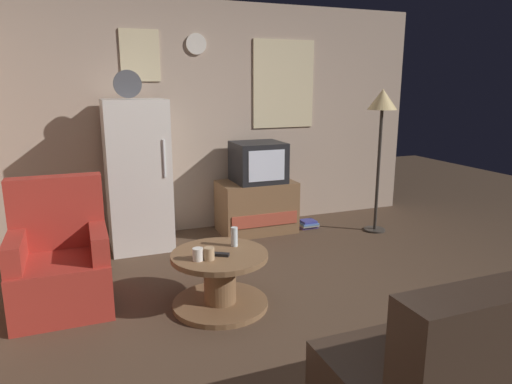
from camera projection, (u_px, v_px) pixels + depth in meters
The scene contains 13 objects.
ground_plane at pixel (303, 322), 3.25m from camera, with size 12.00×12.00×0.00m, color #4C3828.
wall_with_art at pixel (207, 118), 5.18m from camera, with size 5.20×0.12×2.52m.
fridge at pixel (137, 175), 4.61m from camera, with size 0.60×0.62×1.77m.
tv_stand at pixel (256, 207), 5.20m from camera, with size 0.84×0.53×0.58m.
crt_tv at pixel (258, 162), 5.09m from camera, with size 0.54×0.51×0.44m.
standing_lamp at pixel (382, 111), 4.97m from camera, with size 0.32×0.32×1.59m.
coffee_table at pixel (220, 280), 3.44m from camera, with size 0.72×0.72×0.43m.
wine_glass at pixel (234, 237), 3.52m from camera, with size 0.05×0.05×0.15m, color silver.
mug_ceramic_white at pixel (198, 254), 3.24m from camera, with size 0.08×0.08×0.09m, color silver.
mug_ceramic_tan at pixel (209, 254), 3.25m from camera, with size 0.08×0.08×0.09m, color tan.
remote_control at pixel (219, 254), 3.33m from camera, with size 0.15×0.04×0.02m, color black.
armchair at pixel (61, 263), 3.43m from camera, with size 0.68×0.68×0.96m.
book_stack at pixel (308, 224), 5.36m from camera, with size 0.21×0.18×0.09m.
Camera 1 is at (-1.38, -2.62, 1.64)m, focal length 32.27 mm.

